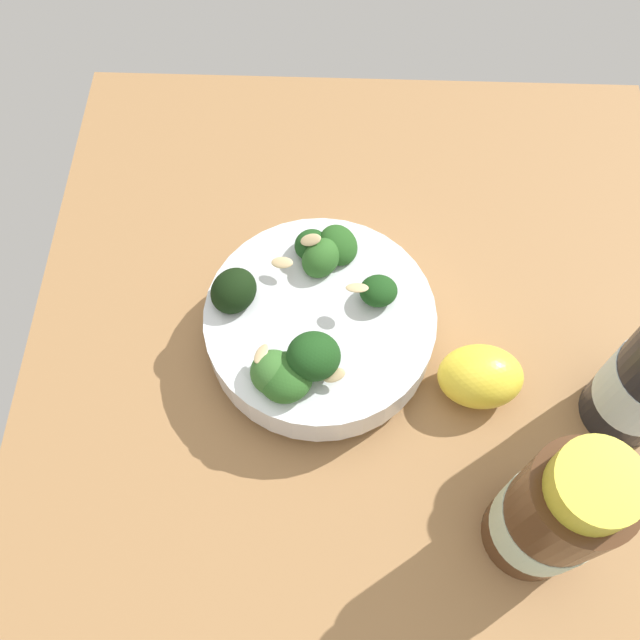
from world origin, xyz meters
The scene contains 4 objects.
ground_plane centered at (0.00, 0.00, -1.99)cm, with size 57.78×57.78×3.98cm, color #996D42.
bowl_of_broccoli centered at (2.32, -3.98, 3.57)cm, with size 18.63×19.15×9.58cm.
lemon_wedge centered at (6.02, 9.24, 2.45)cm, with size 6.84×5.26×4.91cm, color yellow.
bottle_tall centered at (17.76, 12.31, 7.11)cm, with size 6.88×6.88×16.15cm.
Camera 1 is at (28.01, -2.86, 54.15)cm, focal length 39.26 mm.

